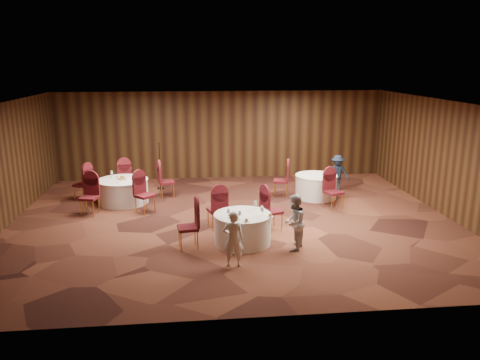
{
  "coord_description": "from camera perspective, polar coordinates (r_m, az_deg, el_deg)",
  "views": [
    {
      "loc": [
        -1.09,
        -12.09,
        4.25
      ],
      "look_at": [
        0.2,
        0.2,
        1.1
      ],
      "focal_mm": 35.0,
      "sensor_mm": 36.0,
      "label": 1
    }
  ],
  "objects": [
    {
      "name": "table_main",
      "position": [
        11.19,
        0.32,
        -5.95
      ],
      "size": [
        1.37,
        1.37,
        0.74
      ],
      "color": "white",
      "rests_on": "ground"
    },
    {
      "name": "woman_b",
      "position": [
        10.82,
        6.59,
        -5.15
      ],
      "size": [
        0.74,
        0.8,
        1.32
      ],
      "primitive_type": "imported",
      "rotation": [
        0.0,
        0.0,
        4.24
      ],
      "color": "#AFAFB4",
      "rests_on": "ground"
    },
    {
      "name": "man_c",
      "position": [
        16.09,
        11.8,
        0.88
      ],
      "size": [
        0.89,
        0.75,
        1.2
      ],
      "primitive_type": "imported",
      "rotation": [
        0.0,
        0.0,
        5.81
      ],
      "color": "#162133",
      "rests_on": "ground"
    },
    {
      "name": "table_left",
      "position": [
        14.81,
        -14.06,
        -1.31
      ],
      "size": [
        1.54,
        1.54,
        0.74
      ],
      "color": "white",
      "rests_on": "ground"
    },
    {
      "name": "table_right",
      "position": [
        15.11,
        9.25,
        -0.75
      ],
      "size": [
        1.33,
        1.33,
        0.74
      ],
      "color": "white",
      "rests_on": "ground"
    },
    {
      "name": "tabletop_left",
      "position": [
        14.7,
        -14.17,
        0.37
      ],
      "size": [
        0.84,
        0.76,
        0.22
      ],
      "color": "silver",
      "rests_on": "table_left"
    },
    {
      "name": "mic_stand",
      "position": [
        16.17,
        -9.69,
        0.54
      ],
      "size": [
        0.24,
        0.24,
        1.59
      ],
      "color": "black",
      "rests_on": "ground"
    },
    {
      "name": "chairs_right",
      "position": [
        14.59,
        8.04,
        -0.73
      ],
      "size": [
        1.94,
        2.13,
        1.0
      ],
      "color": "#440D17",
      "rests_on": "ground"
    },
    {
      "name": "woman_a",
      "position": [
        9.92,
        -0.84,
        -7.19
      ],
      "size": [
        0.47,
        0.33,
        1.23
      ],
      "primitive_type": "imported",
      "rotation": [
        0.0,
        0.0,
        3.05
      ],
      "color": "silver",
      "rests_on": "ground"
    },
    {
      "name": "room_shell",
      "position": [
        12.35,
        -0.83,
        3.64
      ],
      "size": [
        12.0,
        12.0,
        12.0
      ],
      "color": "silver",
      "rests_on": "ground"
    },
    {
      "name": "tabletop_right",
      "position": [
        14.82,
        10.5,
        0.99
      ],
      "size": [
        0.08,
        0.08,
        0.22
      ],
      "color": "silver",
      "rests_on": "table_right"
    },
    {
      "name": "tabletop_main",
      "position": [
        10.93,
        1.61,
        -3.89
      ],
      "size": [
        1.08,
        1.08,
        0.22
      ],
      "color": "silver",
      "rests_on": "table_main"
    },
    {
      "name": "ground",
      "position": [
        12.86,
        -0.8,
        -5.0
      ],
      "size": [
        12.0,
        12.0,
        0.0
      ],
      "primitive_type": "plane",
      "color": "black",
      "rests_on": "ground"
    },
    {
      "name": "chairs_main",
      "position": [
        11.73,
        -1.61,
        -4.34
      ],
      "size": [
        2.79,
        1.9,
        1.0
      ],
      "color": "#440D17",
      "rests_on": "ground"
    },
    {
      "name": "chairs_left",
      "position": [
        14.81,
        -14.2,
        -0.81
      ],
      "size": [
        3.26,
        2.88,
        1.0
      ],
      "color": "#440D17",
      "rests_on": "ground"
    }
  ]
}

